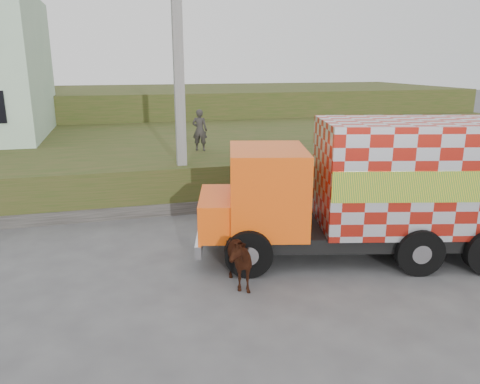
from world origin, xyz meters
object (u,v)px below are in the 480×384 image
object	(u,v)px
cargo_truck	(372,188)
pedestrian	(200,130)
cow	(234,258)
utility_pole	(179,83)

from	to	relation	value
cargo_truck	pedestrian	world-z (taller)	cargo_truck
cargo_truck	cow	size ratio (longest dim) A/B	5.40
cargo_truck	pedestrian	size ratio (longest dim) A/B	5.15
utility_pole	pedestrian	xyz separation A→B (m)	(1.02, 2.33, -1.80)
utility_pole	pedestrian	size ratio (longest dim) A/B	5.19
cow	pedestrian	distance (m)	8.28
utility_pole	cow	distance (m)	6.72
pedestrian	utility_pole	bearing A→B (deg)	89.42
cargo_truck	pedestrian	distance (m)	7.92
cow	pedestrian	world-z (taller)	pedestrian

